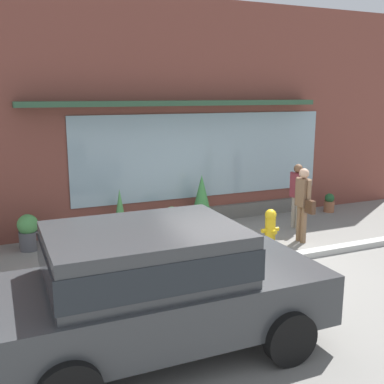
# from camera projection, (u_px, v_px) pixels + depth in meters

# --- Properties ---
(ground_plane) EXTENTS (60.00, 60.00, 0.00)m
(ground_plane) POSITION_uv_depth(u_px,v_px,m) (237.00, 264.00, 8.69)
(ground_plane) COLOR gray
(curb_strip) EXTENTS (14.00, 0.24, 0.12)m
(curb_strip) POSITION_uv_depth(u_px,v_px,m) (242.00, 265.00, 8.50)
(curb_strip) COLOR #B2B2AD
(curb_strip) RESTS_ON ground_plane
(storefront) EXTENTS (14.00, 0.81, 5.33)m
(storefront) POSITION_uv_depth(u_px,v_px,m) (174.00, 117.00, 11.00)
(storefront) COLOR brown
(storefront) RESTS_ON ground_plane
(fire_hydrant) EXTENTS (0.40, 0.37, 0.82)m
(fire_hydrant) POSITION_uv_depth(u_px,v_px,m) (270.00, 229.00, 9.58)
(fire_hydrant) COLOR gold
(fire_hydrant) RESTS_ON ground_plane
(pedestrian_with_handbag) EXTENTS (0.22, 0.65, 1.62)m
(pedestrian_with_handbag) POSITION_uv_depth(u_px,v_px,m) (303.00, 200.00, 9.82)
(pedestrian_with_handbag) COLOR brown
(pedestrian_with_handbag) RESTS_ON ground_plane
(pedestrian_passerby) EXTENTS (0.23, 0.49, 1.55)m
(pedestrian_passerby) POSITION_uv_depth(u_px,v_px,m) (297.00, 191.00, 10.84)
(pedestrian_passerby) COLOR #9E9384
(pedestrian_passerby) RESTS_ON ground_plane
(parked_car_dark_gray) EXTENTS (4.13, 2.04, 1.61)m
(parked_car_dark_gray) POSITION_uv_depth(u_px,v_px,m) (154.00, 282.00, 5.61)
(parked_car_dark_gray) COLOR #383A3D
(parked_car_dark_gray) RESTS_ON ground_plane
(potted_plant_window_left) EXTENTS (0.41, 0.41, 0.67)m
(potted_plant_window_left) POSITION_uv_depth(u_px,v_px,m) (172.00, 221.00, 10.42)
(potted_plant_window_left) COLOR #4C4C51
(potted_plant_window_left) RESTS_ON ground_plane
(potted_plant_corner_tall) EXTENTS (0.49, 0.49, 1.29)m
(potted_plant_corner_tall) POSITION_uv_depth(u_px,v_px,m) (202.00, 202.00, 10.99)
(potted_plant_corner_tall) COLOR #33473D
(potted_plant_corner_tall) RESTS_ON ground_plane
(potted_plant_by_entrance) EXTENTS (0.28, 0.28, 0.51)m
(potted_plant_by_entrance) POSITION_uv_depth(u_px,v_px,m) (329.00, 203.00, 12.50)
(potted_plant_by_entrance) COLOR #9E6042
(potted_plant_by_entrance) RESTS_ON ground_plane
(potted_plant_doorstep) EXTENTS (0.32, 0.32, 1.09)m
(potted_plant_doorstep) POSITION_uv_depth(u_px,v_px,m) (120.00, 213.00, 10.32)
(potted_plant_doorstep) COLOR #33473D
(potted_plant_doorstep) RESTS_ON ground_plane
(potted_plant_near_hydrant) EXTENTS (0.43, 0.43, 0.75)m
(potted_plant_near_hydrant) POSITION_uv_depth(u_px,v_px,m) (28.00, 231.00, 9.42)
(potted_plant_near_hydrant) COLOR #4C4C51
(potted_plant_near_hydrant) RESTS_ON ground_plane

